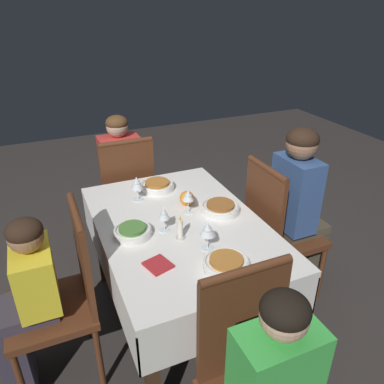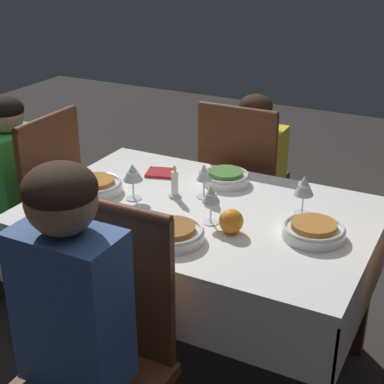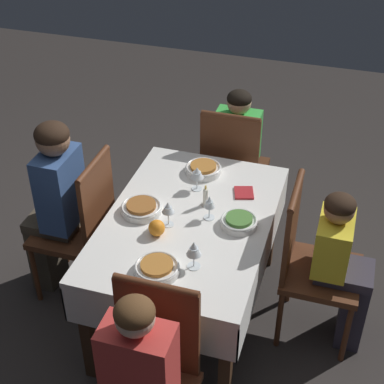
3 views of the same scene
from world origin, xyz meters
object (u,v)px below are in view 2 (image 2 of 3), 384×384
at_px(bowl_east, 313,230).
at_px(chair_west, 36,206).
at_px(chair_north, 244,189).
at_px(bowl_north, 226,177).
at_px(wine_glass_south, 211,195).
at_px(wine_glass_west, 133,173).
at_px(candle_centerpiece, 175,186).
at_px(napkin_red_folded, 161,173).
at_px(bowl_south, 172,233).
at_px(person_child_green, 7,192).
at_px(chair_south, 100,350).
at_px(dining_table, 201,231).
at_px(bowl_west, 95,185).
at_px(wine_glass_north, 204,174).
at_px(orange_fruit, 231,221).
at_px(person_child_yellow, 257,175).
at_px(person_adult_denim, 63,343).
at_px(wine_glass_east, 304,187).

bearing_deg(bowl_east, chair_west, 177.50).
height_order(chair_north, bowl_north, chair_north).
xyz_separation_m(chair_west, wine_glass_south, (0.96, -0.12, 0.31)).
height_order(wine_glass_west, candle_centerpiece, wine_glass_west).
bearing_deg(napkin_red_folded, candle_centerpiece, -46.66).
bearing_deg(bowl_south, person_child_green, 164.19).
height_order(chair_south, bowl_north, chair_south).
bearing_deg(dining_table, candle_centerpiece, 159.60).
bearing_deg(dining_table, bowl_west, -173.87).
xyz_separation_m(chair_north, bowl_west, (-0.37, -0.71, 0.22)).
relative_size(wine_glass_south, bowl_north, 0.75).
relative_size(wine_glass_north, candle_centerpiece, 1.05).
xyz_separation_m(wine_glass_south, napkin_red_folded, (-0.40, 0.32, -0.10)).
relative_size(dining_table, bowl_west, 6.00).
height_order(dining_table, wine_glass_south, wine_glass_south).
relative_size(bowl_south, wine_glass_west, 1.52).
distance_m(chair_west, orange_fruit, 1.09).
height_order(wine_glass_south, wine_glass_west, same).
bearing_deg(person_child_yellow, bowl_south, 95.71).
bearing_deg(chair_north, wine_glass_west, 74.80).
height_order(dining_table, chair_north, chair_north).
distance_m(person_child_yellow, bowl_north, 0.61).
xyz_separation_m(person_child_green, person_child_yellow, (0.96, 0.81, -0.03)).
distance_m(dining_table, chair_south, 0.67).
bearing_deg(person_child_yellow, wine_glass_west, 77.76).
distance_m(chair_south, chair_west, 1.11).
bearing_deg(chair_south, bowl_west, 125.84).
distance_m(person_adult_denim, wine_glass_east, 1.05).
bearing_deg(candle_centerpiece, person_child_green, -178.97).
xyz_separation_m(bowl_east, bowl_north, (-0.47, 0.30, 0.00)).
bearing_deg(wine_glass_south, bowl_north, 105.94).
bearing_deg(bowl_west, chair_south, -54.16).
distance_m(chair_west, wine_glass_north, 0.89).
bearing_deg(person_adult_denim, bowl_south, 86.70).
distance_m(chair_north, bowl_north, 0.45).
bearing_deg(orange_fruit, wine_glass_west, 169.93).
bearing_deg(orange_fruit, dining_table, 146.20).
distance_m(chair_south, wine_glass_south, 0.66).
relative_size(chair_north, bowl_south, 4.35).
height_order(bowl_east, napkin_red_folded, bowl_east).
xyz_separation_m(wine_glass_west, candle_centerpiece, (0.14, 0.09, -0.06)).
xyz_separation_m(wine_glass_west, bowl_north, (0.26, 0.31, -0.08)).
bearing_deg(bowl_north, napkin_red_folded, -172.39).
height_order(person_adult_denim, bowl_south, person_adult_denim).
bearing_deg(chair_north, bowl_west, 62.85).
height_order(person_child_yellow, bowl_north, person_child_yellow).
bearing_deg(wine_glass_east, chair_west, -175.31).
xyz_separation_m(chair_west, person_child_green, (-0.17, 0.00, 0.04)).
distance_m(bowl_north, candle_centerpiece, 0.25).
bearing_deg(dining_table, orange_fruit, -33.80).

